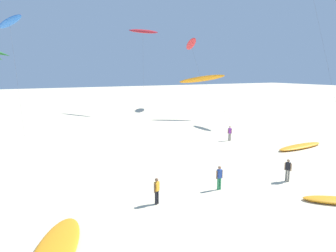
{
  "coord_description": "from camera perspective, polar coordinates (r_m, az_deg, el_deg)",
  "views": [
    {
      "loc": [
        -10.41,
        1.01,
        7.79
      ],
      "look_at": [
        -0.89,
        19.04,
        4.04
      ],
      "focal_mm": 31.91,
      "sensor_mm": 36.0,
      "label": 1
    }
  ],
  "objects": [
    {
      "name": "flying_kite_4",
      "position": [
        45.84,
        -28.03,
        17.15
      ],
      "size": [
        3.52,
        12.12,
        14.99
      ],
      "color": "blue",
      "rests_on": "ground"
    },
    {
      "name": "person_near_left",
      "position": [
        18.02,
        -2.17,
        -12.1
      ],
      "size": [
        0.46,
        0.32,
        1.62
      ],
      "color": "black",
      "rests_on": "ground"
    },
    {
      "name": "flying_kite_2",
      "position": [
        59.05,
        -4.82,
        17.59
      ],
      "size": [
        4.45,
        9.04,
        16.17
      ],
      "color": "red",
      "rests_on": "ground"
    },
    {
      "name": "person_near_right",
      "position": [
        34.56,
        11.71,
        -1.24
      ],
      "size": [
        0.49,
        0.29,
        1.69
      ],
      "color": "slate",
      "rests_on": "ground"
    },
    {
      "name": "flying_kite_1",
      "position": [
        64.77,
        4.4,
        15.34
      ],
      "size": [
        3.97,
        6.78,
        14.83
      ],
      "color": "red",
      "rests_on": "ground"
    },
    {
      "name": "person_mid_field",
      "position": [
        23.13,
        21.92,
        -7.67
      ],
      "size": [
        0.3,
        0.48,
        1.65
      ],
      "color": "slate",
      "rests_on": "ground"
    },
    {
      "name": "grounded_kite_0",
      "position": [
        21.08,
        29.49,
        -12.25
      ],
      "size": [
        3.7,
        3.24,
        0.29
      ],
      "color": "orange",
      "rests_on": "ground"
    },
    {
      "name": "grounded_kite_1",
      "position": [
        14.78,
        -20.74,
        -21.38
      ],
      "size": [
        3.81,
        6.04,
        0.32
      ],
      "color": "orange",
      "rests_on": "ground"
    },
    {
      "name": "person_foreground_walker",
      "position": [
        20.36,
        9.78,
        -9.53
      ],
      "size": [
        0.51,
        0.21,
        1.64
      ],
      "color": "#338E56",
      "rests_on": "ground"
    },
    {
      "name": "flying_kite_5",
      "position": [
        49.95,
        6.52,
        8.95
      ],
      "size": [
        6.97,
        8.55,
        7.61
      ],
      "color": "orange",
      "rests_on": "ground"
    },
    {
      "name": "grounded_kite_2",
      "position": [
        33.63,
        23.94,
        -3.56
      ],
      "size": [
        6.35,
        1.62,
        0.36
      ],
      "color": "orange",
      "rests_on": "ground"
    }
  ]
}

